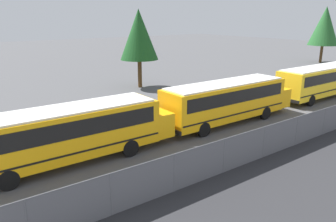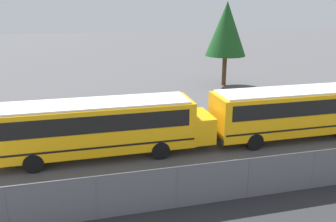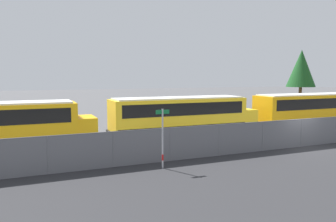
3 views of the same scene
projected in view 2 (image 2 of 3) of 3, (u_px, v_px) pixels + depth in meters
name	position (u px, v px, depth m)	size (l,w,h in m)	color
school_bus_4	(102.00, 124.00, 17.15)	(11.38, 2.58, 3.01)	orange
school_bus_5	(298.00, 109.00, 19.70)	(11.38, 2.58, 3.01)	orange
tree_2	(226.00, 29.00, 32.17)	(4.02, 4.02, 8.26)	#51381E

